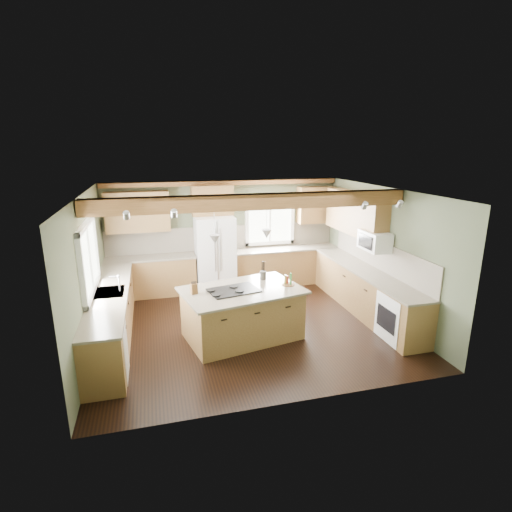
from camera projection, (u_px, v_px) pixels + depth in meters
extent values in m
plane|color=black|center=(249.00, 325.00, 7.77)|extent=(5.60, 5.60, 0.00)
plane|color=silver|center=(248.00, 191.00, 7.08)|extent=(5.60, 5.60, 0.00)
plane|color=#4B543B|center=(224.00, 234.00, 9.76)|extent=(5.60, 0.00, 5.60)
plane|color=#4B543B|center=(88.00, 273.00, 6.74)|extent=(0.00, 5.00, 5.00)
plane|color=#4B543B|center=(382.00, 252.00, 8.11)|extent=(0.00, 5.00, 5.00)
cube|color=#513217|center=(254.00, 202.00, 6.72)|extent=(5.55, 0.26, 0.26)
cube|color=#513217|center=(224.00, 183.00, 9.33)|extent=(5.55, 0.20, 0.10)
cube|color=brown|center=(225.00, 237.00, 9.77)|extent=(5.58, 0.03, 0.58)
cube|color=brown|center=(380.00, 255.00, 8.18)|extent=(0.03, 3.70, 0.58)
cube|color=brown|center=(152.00, 277.00, 9.27)|extent=(2.02, 0.60, 0.88)
cube|color=#4E4739|center=(150.00, 258.00, 9.14)|extent=(2.06, 0.64, 0.04)
cube|color=brown|center=(285.00, 266.00, 10.07)|extent=(2.62, 0.60, 0.88)
cube|color=#4E4739|center=(286.00, 249.00, 9.95)|extent=(2.66, 0.64, 0.04)
cube|color=brown|center=(112.00, 317.00, 7.09)|extent=(0.60, 3.70, 0.88)
cube|color=#4E4739|center=(109.00, 293.00, 6.97)|extent=(0.64, 3.74, 0.04)
cube|color=brown|center=(364.00, 292.00, 8.32)|extent=(0.60, 3.70, 0.88)
cube|color=#4E4739|center=(366.00, 271.00, 8.19)|extent=(0.64, 3.74, 0.04)
cube|color=brown|center=(138.00, 212.00, 8.93)|extent=(1.40, 0.35, 0.90)
cube|color=brown|center=(212.00, 200.00, 9.29)|extent=(0.96, 0.35, 0.70)
cube|color=brown|center=(355.00, 213.00, 8.74)|extent=(0.35, 2.20, 0.90)
cube|color=brown|center=(316.00, 205.00, 9.98)|extent=(0.90, 0.35, 0.90)
cube|color=white|center=(88.00, 258.00, 6.72)|extent=(0.04, 1.60, 1.05)
cube|color=white|center=(270.00, 222.00, 9.95)|extent=(1.10, 0.04, 1.00)
cube|color=#262628|center=(109.00, 293.00, 6.96)|extent=(0.50, 0.65, 0.03)
cylinder|color=#B2B2B7|center=(119.00, 284.00, 6.97)|extent=(0.02, 0.02, 0.28)
cube|color=white|center=(105.00, 353.00, 5.88)|extent=(0.60, 0.60, 0.84)
cube|color=white|center=(401.00, 317.00, 7.11)|extent=(0.60, 0.72, 0.84)
cube|color=white|center=(375.00, 241.00, 7.95)|extent=(0.40, 0.70, 0.38)
cone|color=#B2B2B7|center=(215.00, 240.00, 6.61)|extent=(0.18, 0.18, 0.16)
cone|color=#B2B2B7|center=(267.00, 234.00, 7.03)|extent=(0.18, 0.18, 0.16)
cube|color=white|center=(215.00, 254.00, 9.43)|extent=(0.90, 0.74, 1.80)
cube|color=olive|center=(242.00, 314.00, 7.21)|extent=(2.15, 1.56, 0.88)
cube|color=#4E4739|center=(242.00, 290.00, 7.09)|extent=(2.30, 1.72, 0.04)
cube|color=black|center=(234.00, 290.00, 7.01)|extent=(0.94, 0.72, 0.02)
cube|color=brown|center=(194.00, 289.00, 6.85)|extent=(0.13, 0.11, 0.18)
cylinder|color=#403633|center=(263.00, 275.00, 7.59)|extent=(0.13, 0.13, 0.16)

